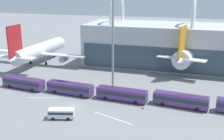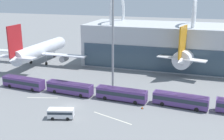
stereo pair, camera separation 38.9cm
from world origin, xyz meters
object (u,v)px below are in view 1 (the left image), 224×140
object	(u,v)px
airliner_at_gate_near	(38,50)
shuttle_bus_0	(23,82)
shuttle_bus_2	(122,94)
shuttle_bus_3	(181,99)
shuttle_bus_1	(70,87)
service_van_foreground	(61,113)
floodlight_mast	(113,13)
traffic_cone_0	(143,107)
airliner_at_gate_far	(192,52)

from	to	relation	value
airliner_at_gate_near	shuttle_bus_0	distance (m)	26.91
shuttle_bus_0	shuttle_bus_2	world-z (taller)	same
shuttle_bus_0	shuttle_bus_3	distance (m)	42.56
shuttle_bus_1	shuttle_bus_2	bearing A→B (deg)	3.91
service_van_foreground	floodlight_mast	xyz separation A→B (m)	(4.43, 22.92, 19.15)
shuttle_bus_2	floodlight_mast	size ratio (longest dim) A/B	0.44
service_van_foreground	traffic_cone_0	distance (m)	18.64
airliner_at_gate_near	traffic_cone_0	distance (m)	52.97
shuttle_bus_0	shuttle_bus_3	world-z (taller)	same
airliner_at_gate_near	floodlight_mast	bearing A→B (deg)	-115.12
shuttle_bus_3	floodlight_mast	size ratio (longest dim) A/B	0.44
shuttle_bus_0	shuttle_bus_2	xyz separation A→B (m)	(28.37, -0.32, 0.00)
airliner_at_gate_far	floodlight_mast	xyz separation A→B (m)	(-20.50, -26.78, 14.85)
shuttle_bus_3	service_van_foreground	world-z (taller)	shuttle_bus_3
airliner_at_gate_far	shuttle_bus_3	xyz separation A→B (m)	(-1.12, -35.73, -3.78)
shuttle_bus_0	service_van_foreground	world-z (taller)	shuttle_bus_0
floodlight_mast	shuttle_bus_0	bearing A→B (deg)	-158.69
airliner_at_gate_near	shuttle_bus_0	bearing A→B (deg)	-157.67
airliner_at_gate_far	shuttle_bus_0	size ratio (longest dim) A/B	2.73
shuttle_bus_1	shuttle_bus_2	world-z (taller)	same
shuttle_bus_1	shuttle_bus_2	size ratio (longest dim) A/B	1.00
airliner_at_gate_near	shuttle_bus_3	distance (m)	58.22
airliner_at_gate_near	floodlight_mast	xyz separation A→B (m)	(33.28, -15.68, 15.34)
airliner_at_gate_near	airliner_at_gate_far	size ratio (longest dim) A/B	1.06
shuttle_bus_3	floodlight_mast	xyz separation A→B (m)	(-19.38, 8.95, 18.64)
airliner_at_gate_far	service_van_foreground	bearing A→B (deg)	165.75
airliner_at_gate_near	floodlight_mast	size ratio (longest dim) A/B	1.27
shuttle_bus_0	traffic_cone_0	world-z (taller)	shuttle_bus_0
shuttle_bus_1	shuttle_bus_0	bearing A→B (deg)	-175.51
airliner_at_gate_near	airliner_at_gate_far	bearing A→B (deg)	-78.23
shuttle_bus_0	shuttle_bus_1	size ratio (longest dim) A/B	1.00
shuttle_bus_2	floodlight_mast	distance (m)	21.49
traffic_cone_0	shuttle_bus_0	bearing A→B (deg)	173.83
airliner_at_gate_near	shuttle_bus_3	world-z (taller)	airliner_at_gate_near
shuttle_bus_0	shuttle_bus_1	world-z (taller)	same
shuttle_bus_3	service_van_foreground	bearing A→B (deg)	-143.43
airliner_at_gate_far	shuttle_bus_3	world-z (taller)	airliner_at_gate_far
airliner_at_gate_far	shuttle_bus_1	size ratio (longest dim) A/B	2.73
service_van_foreground	shuttle_bus_0	bearing A→B (deg)	127.90
airliner_at_gate_far	floodlight_mast	distance (m)	36.85
floodlight_mast	traffic_cone_0	bearing A→B (deg)	-48.83
shuttle_bus_0	floodlight_mast	distance (m)	31.09
airliner_at_gate_near	shuttle_bus_2	bearing A→B (deg)	-122.95
airliner_at_gate_near	shuttle_bus_3	size ratio (longest dim) A/B	2.90
service_van_foreground	traffic_cone_0	xyz separation A→B (m)	(15.59, 10.17, -0.98)
shuttle_bus_3	traffic_cone_0	xyz separation A→B (m)	(-8.22, -3.80, -1.50)
airliner_at_gate_far	shuttle_bus_0	world-z (taller)	airliner_at_gate_far
shuttle_bus_1	shuttle_bus_3	size ratio (longest dim) A/B	1.00
airliner_at_gate_far	shuttle_bus_2	size ratio (longest dim) A/B	2.74
airliner_at_gate_far	shuttle_bus_1	distance (m)	46.62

